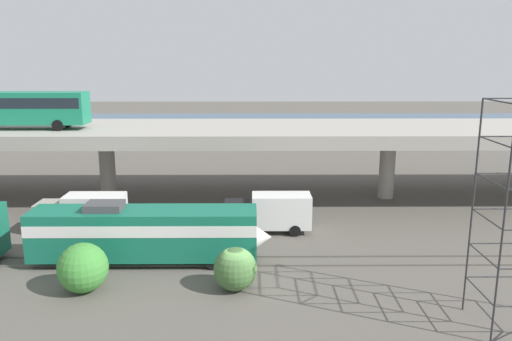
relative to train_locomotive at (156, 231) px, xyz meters
name	(u,v)px	position (x,y,z in m)	size (l,w,h in m)	color
ground_plane	(245,288)	(5.99, -4.00, -2.19)	(260.00, 260.00, 0.00)	#565149
rail_strip_near	(245,265)	(5.99, -0.77, -2.13)	(110.00, 0.12, 0.12)	#59544C
rail_strip_far	(246,256)	(5.99, 0.77, -2.13)	(110.00, 0.12, 0.12)	#59544C
train_locomotive	(156,231)	(0.00, 0.00, 0.00)	(15.99, 3.04, 4.18)	#14664C
highway_overpass	(247,134)	(5.99, 16.00, 4.13)	(96.00, 12.51, 7.06)	#9E998E
transit_bus_on_overpass	(21,107)	(-14.65, 14.29, 6.93)	(12.00, 2.68, 3.40)	#197A56
service_truck_west	(270,212)	(7.86, 6.06, -0.56)	(6.80, 2.46, 3.04)	black
service_truck_east	(84,212)	(-6.77, 6.06, -0.56)	(6.80, 2.46, 3.04)	#9E998C
pier_parking_lot	(250,135)	(5.99, 51.00, -1.33)	(67.71, 11.61, 1.73)	#9E998E
parked_car_0	(82,126)	(-21.49, 50.77, 0.31)	(4.48, 1.87, 1.50)	#515459
parked_car_1	(212,125)	(-0.17, 51.30, 0.31)	(4.10, 1.86, 1.50)	black
parked_car_2	(362,127)	(24.24, 49.37, 0.31)	(4.25, 1.99, 1.50)	navy
parked_car_3	(237,128)	(4.06, 48.33, 0.31)	(4.61, 1.89, 1.50)	#9E998C
parked_car_4	(231,124)	(2.77, 53.50, 0.31)	(4.17, 1.84, 1.50)	black
parked_car_5	(306,126)	(15.23, 49.97, 0.31)	(4.33, 1.90, 1.50)	navy
parked_car_6	(181,124)	(-5.47, 52.57, 0.31)	(4.09, 1.91, 1.50)	silver
harbor_water	(250,123)	(5.99, 74.00, -2.19)	(140.00, 36.00, 0.01)	navy
shrub_left	(83,268)	(-3.49, -4.34, -0.72)	(2.95, 2.95, 2.95)	#3D8936
shrub_right	(235,269)	(5.44, -4.18, -0.89)	(2.60, 2.60, 2.60)	#416936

